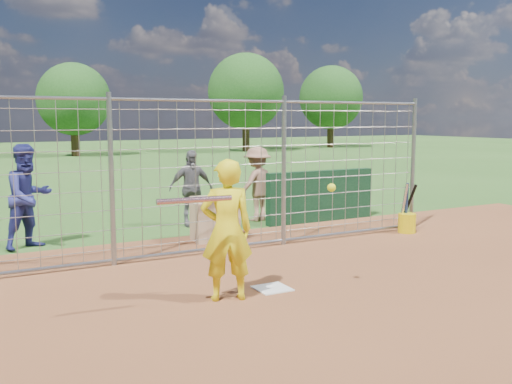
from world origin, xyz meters
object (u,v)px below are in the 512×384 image
bystander_b (191,188)px  bucket_with_bats (407,220)px  batter (227,230)px  equipment_bin (215,219)px  bystander_c (257,184)px  bystander_a (29,197)px

bystander_b → bucket_with_bats: bystander_b is taller
batter → equipment_bin: bearing=-96.6°
equipment_bin → bystander_c: bearing=46.2°
equipment_bin → bucket_with_bats: bucket_with_bats is taller
bystander_b → equipment_bin: bystander_b is taller
bystander_a → bystander_c: bystander_a is taller
bystander_b → batter: bearing=-103.1°
bystander_c → bystander_b: bearing=-20.5°
bystander_c → equipment_bin: bystander_c is taller
bucket_with_bats → bystander_c: bearing=127.0°
bystander_b → bucket_with_bats: size_ratio=1.62×
bystander_c → bucket_with_bats: 3.25m
batter → bystander_b: 4.96m
bystander_b → bucket_with_bats: 4.37m
batter → bystander_a: 4.49m
bystander_b → equipment_bin: size_ratio=1.97×
equipment_bin → bucket_with_bats: (3.57, -1.15, -0.15)m
batter → bystander_a: (-1.76, 4.14, 0.03)m
bystander_b → equipment_bin: (-0.16, -1.53, -0.39)m
batter → bystander_c: batter is taller
equipment_bin → bucket_with_bats: 3.75m
bystander_b → bystander_c: bystander_c is taller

